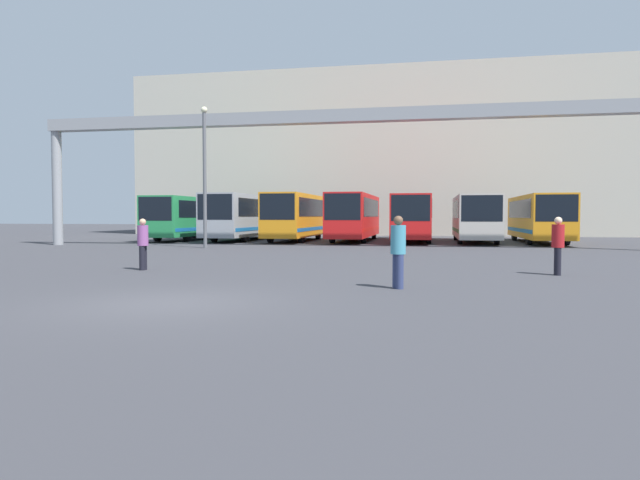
# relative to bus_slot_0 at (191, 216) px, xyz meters

# --- Properties ---
(ground_plane) EXTENTS (200.00, 200.00, 0.00)m
(ground_plane) POSITION_rel_bus_slot_0_xyz_m (12.42, -29.45, -1.81)
(ground_plane) COLOR #38383D
(building_backdrop) EXTENTS (46.16, 12.00, 15.30)m
(building_backdrop) POSITION_rel_bus_slot_0_xyz_m (12.42, 16.99, 5.84)
(building_backdrop) COLOR #B7B2A3
(building_backdrop) RESTS_ON ground
(overhead_gantry) EXTENTS (35.39, 0.80, 7.69)m
(overhead_gantry) POSITION_rel_bus_slot_0_xyz_m (12.42, -8.74, 4.75)
(overhead_gantry) COLOR gray
(overhead_gantry) RESTS_ON ground
(bus_slot_0) EXTENTS (2.58, 11.49, 3.15)m
(bus_slot_0) POSITION_rel_bus_slot_0_xyz_m (0.00, 0.00, 0.00)
(bus_slot_0) COLOR #268C4C
(bus_slot_0) RESTS_ON ground
(bus_slot_1) EXTENTS (2.58, 12.34, 3.30)m
(bus_slot_1) POSITION_rel_bus_slot_0_xyz_m (4.14, 0.42, 0.09)
(bus_slot_1) COLOR #999EA5
(bus_slot_1) RESTS_ON ground
(bus_slot_2) EXTENTS (2.50, 10.05, 3.30)m
(bus_slot_2) POSITION_rel_bus_slot_0_xyz_m (8.28, -0.72, 0.09)
(bus_slot_2) COLOR orange
(bus_slot_2) RESTS_ON ground
(bus_slot_3) EXTENTS (2.48, 11.66, 3.28)m
(bus_slot_3) POSITION_rel_bus_slot_0_xyz_m (12.42, 0.08, 0.07)
(bus_slot_3) COLOR red
(bus_slot_3) RESTS_ON ground
(bus_slot_4) EXTENTS (2.55, 12.02, 3.16)m
(bus_slot_4) POSITION_rel_bus_slot_0_xyz_m (16.56, 0.27, 0.01)
(bus_slot_4) COLOR red
(bus_slot_4) RESTS_ON ground
(bus_slot_5) EXTENTS (2.59, 10.85, 3.11)m
(bus_slot_5) POSITION_rel_bus_slot_0_xyz_m (20.70, -0.32, -0.02)
(bus_slot_5) COLOR beige
(bus_slot_5) RESTS_ON ground
(bus_slot_6) EXTENTS (2.55, 11.20, 3.13)m
(bus_slot_6) POSITION_rel_bus_slot_0_xyz_m (24.83, -0.14, -0.01)
(bus_slot_6) COLOR orange
(bus_slot_6) RESTS_ON ground
(pedestrian_near_left) EXTENTS (0.37, 0.37, 1.77)m
(pedestrian_near_left) POSITION_rel_bus_slot_0_xyz_m (21.55, -21.99, -0.87)
(pedestrian_near_left) COLOR black
(pedestrian_near_left) RESTS_ON ground
(pedestrian_far_center) EXTENTS (0.36, 0.36, 1.71)m
(pedestrian_far_center) POSITION_rel_bus_slot_0_xyz_m (8.34, -22.88, -0.91)
(pedestrian_far_center) COLOR black
(pedestrian_far_center) RESTS_ON ground
(pedestrian_near_center) EXTENTS (0.38, 0.38, 1.81)m
(pedestrian_near_center) POSITION_rel_bus_slot_0_xyz_m (16.96, -26.13, -0.85)
(pedestrian_near_center) COLOR navy
(pedestrian_near_center) RESTS_ON ground
(lamp_post) EXTENTS (0.36, 0.36, 7.85)m
(lamp_post) POSITION_rel_bus_slot_0_xyz_m (5.36, -10.29, 2.47)
(lamp_post) COLOR #595B60
(lamp_post) RESTS_ON ground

